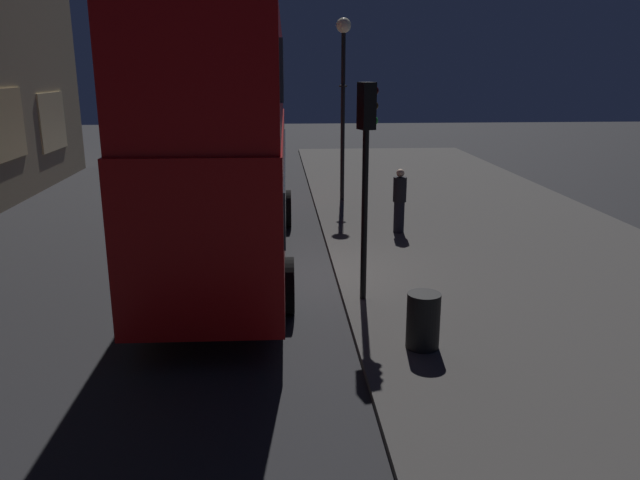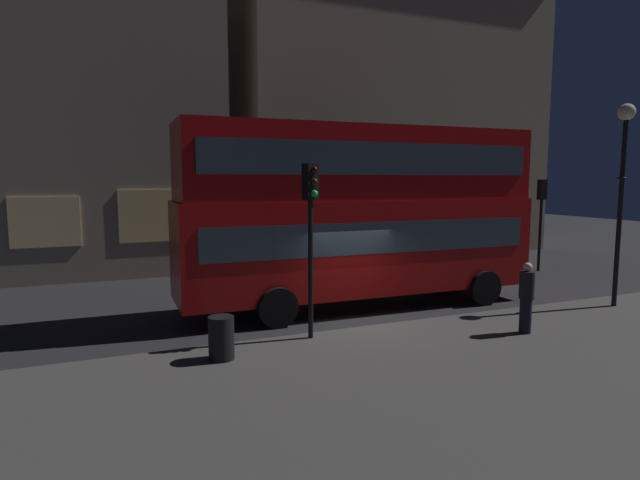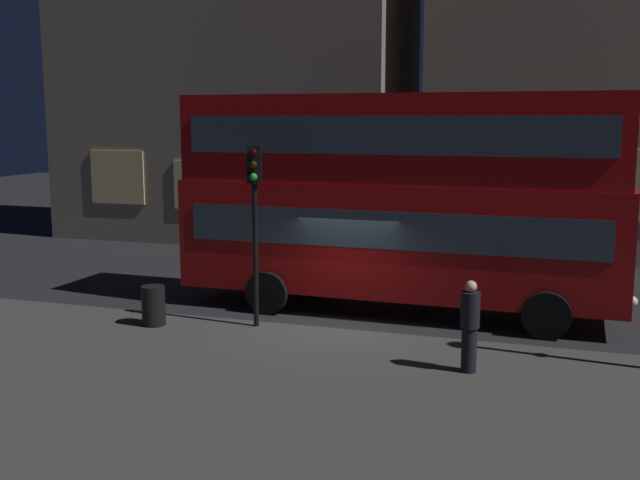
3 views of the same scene
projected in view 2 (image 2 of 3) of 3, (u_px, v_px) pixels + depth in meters
The scene contains 10 objects.
ground_plane at pixel (357, 324), 14.19m from camera, with size 80.00×80.00×0.00m, color #232326.
sidewalk_slab at pixel (484, 392), 9.49m from camera, with size 44.00×8.98×0.12m, color #423F3D.
building_with_clock at pixel (43, 50), 21.54m from camera, with size 13.84×7.36×18.46m.
building_plain_facade at pixel (381, 100), 28.89m from camera, with size 16.48×8.39×16.57m.
double_decker_bus at pixel (359, 207), 15.79m from camera, with size 11.13×3.03×5.45m.
traffic_light_near_kerb at pixel (311, 214), 12.20m from camera, with size 0.38×0.40×4.16m.
traffic_light_far_side at pixel (541, 205), 22.09m from camera, with size 0.33×0.37×3.90m.
street_lamp at pixel (623, 163), 15.23m from camera, with size 0.48×0.48×5.97m.
pedestrian at pixel (526, 297), 12.86m from camera, with size 0.36×0.36×1.77m.
litter_bin at pixel (221, 338), 11.02m from camera, with size 0.54×0.54×0.93m, color black.
Camera 2 is at (-6.29, -12.36, 3.92)m, focal length 29.27 mm.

